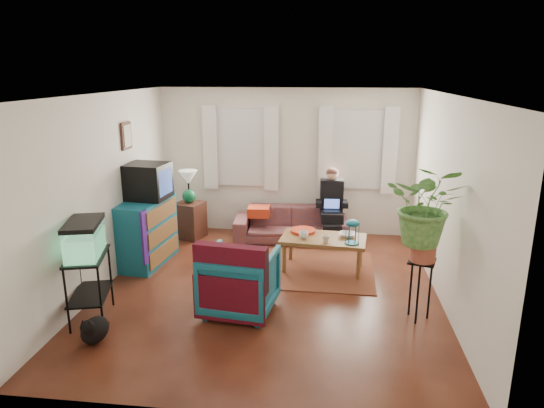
# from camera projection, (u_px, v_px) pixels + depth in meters

# --- Properties ---
(floor) EXTENTS (4.50, 5.00, 0.01)m
(floor) POSITION_uv_depth(u_px,v_px,m) (269.00, 289.00, 6.61)
(floor) COLOR #4F2B14
(floor) RESTS_ON ground
(ceiling) EXTENTS (4.50, 5.00, 0.01)m
(ceiling) POSITION_uv_depth(u_px,v_px,m) (268.00, 94.00, 5.91)
(ceiling) COLOR white
(ceiling) RESTS_ON wall_back
(wall_back) EXTENTS (4.50, 0.01, 2.60)m
(wall_back) POSITION_uv_depth(u_px,v_px,m) (286.00, 162.00, 8.65)
(wall_back) COLOR silver
(wall_back) RESTS_ON floor
(wall_front) EXTENTS (4.50, 0.01, 2.60)m
(wall_front) POSITION_uv_depth(u_px,v_px,m) (229.00, 276.00, 3.87)
(wall_front) COLOR silver
(wall_front) RESTS_ON floor
(wall_left) EXTENTS (0.01, 5.00, 2.60)m
(wall_left) POSITION_uv_depth(u_px,v_px,m) (103.00, 192.00, 6.52)
(wall_left) COLOR silver
(wall_left) RESTS_ON floor
(wall_right) EXTENTS (0.01, 5.00, 2.60)m
(wall_right) POSITION_uv_depth(u_px,v_px,m) (448.00, 203.00, 6.00)
(wall_right) COLOR silver
(wall_right) RESTS_ON floor
(window_left) EXTENTS (1.08, 0.04, 1.38)m
(window_left) POSITION_uv_depth(u_px,v_px,m) (241.00, 148.00, 8.66)
(window_left) COLOR white
(window_left) RESTS_ON wall_back
(window_right) EXTENTS (1.08, 0.04, 1.38)m
(window_right) POSITION_uv_depth(u_px,v_px,m) (357.00, 150.00, 8.42)
(window_right) COLOR white
(window_right) RESTS_ON wall_back
(curtains_left) EXTENTS (1.36, 0.06, 1.50)m
(curtains_left) POSITION_uv_depth(u_px,v_px,m) (241.00, 148.00, 8.58)
(curtains_left) COLOR white
(curtains_left) RESTS_ON wall_back
(curtains_right) EXTENTS (1.36, 0.06, 1.50)m
(curtains_right) POSITION_uv_depth(u_px,v_px,m) (358.00, 150.00, 8.35)
(curtains_right) COLOR white
(curtains_right) RESTS_ON wall_back
(picture_frame) EXTENTS (0.04, 0.32, 0.40)m
(picture_frame) POSITION_uv_depth(u_px,v_px,m) (127.00, 136.00, 7.15)
(picture_frame) COLOR #3D2616
(picture_frame) RESTS_ON wall_left
(area_rug) EXTENTS (2.03, 1.64, 0.01)m
(area_rug) POSITION_uv_depth(u_px,v_px,m) (306.00, 268.00, 7.29)
(area_rug) COLOR maroon
(area_rug) RESTS_ON floor
(sofa) EXTENTS (1.99, 0.88, 0.76)m
(sofa) POSITION_uv_depth(u_px,v_px,m) (291.00, 219.00, 8.45)
(sofa) COLOR brown
(sofa) RESTS_ON floor
(seated_person) EXTENTS (0.52, 0.63, 1.16)m
(seated_person) POSITION_uv_depth(u_px,v_px,m) (332.00, 209.00, 8.36)
(seated_person) COLOR black
(seated_person) RESTS_ON sofa
(side_table) EXTENTS (0.55, 0.55, 0.64)m
(side_table) POSITION_uv_depth(u_px,v_px,m) (190.00, 220.00, 8.59)
(side_table) COLOR #422F18
(side_table) RESTS_ON floor
(table_lamp) EXTENTS (0.41, 0.41, 0.58)m
(table_lamp) POSITION_uv_depth(u_px,v_px,m) (189.00, 188.00, 8.43)
(table_lamp) COLOR white
(table_lamp) RESTS_ON side_table
(dresser) EXTENTS (0.67, 1.17, 1.00)m
(dresser) POSITION_uv_depth(u_px,v_px,m) (146.00, 232.00, 7.41)
(dresser) COLOR #12616F
(dresser) RESTS_ON floor
(crt_tv) EXTENTS (0.67, 0.62, 0.54)m
(crt_tv) POSITION_uv_depth(u_px,v_px,m) (147.00, 181.00, 7.31)
(crt_tv) COLOR black
(crt_tv) RESTS_ON dresser
(aquarium_stand) EXTENTS (0.58, 0.81, 0.81)m
(aquarium_stand) POSITION_uv_depth(u_px,v_px,m) (90.00, 287.00, 5.73)
(aquarium_stand) COLOR black
(aquarium_stand) RESTS_ON floor
(aquarium) EXTENTS (0.52, 0.73, 0.43)m
(aquarium) POSITION_uv_depth(u_px,v_px,m) (84.00, 238.00, 5.56)
(aquarium) COLOR #7FD899
(aquarium) RESTS_ON aquarium_stand
(black_cat) EXTENTS (0.30, 0.43, 0.35)m
(black_cat) POSITION_uv_depth(u_px,v_px,m) (95.00, 327.00, 5.29)
(black_cat) COLOR black
(black_cat) RESTS_ON floor
(armchair) EXTENTS (0.94, 0.89, 0.86)m
(armchair) POSITION_uv_depth(u_px,v_px,m) (240.00, 278.00, 5.92)
(armchair) COLOR #126C71
(armchair) RESTS_ON floor
(serape_throw) EXTENTS (0.89, 0.31, 0.71)m
(serape_throw) POSITION_uv_depth(u_px,v_px,m) (230.00, 275.00, 5.57)
(serape_throw) COLOR #9E0A0A
(serape_throw) RESTS_ON armchair
(coffee_table) EXTENTS (1.30, 0.80, 0.51)m
(coffee_table) POSITION_uv_depth(u_px,v_px,m) (323.00, 254.00, 7.20)
(coffee_table) COLOR brown
(coffee_table) RESTS_ON floor
(cup_a) EXTENTS (0.15, 0.15, 0.11)m
(cup_a) POSITION_uv_depth(u_px,v_px,m) (304.00, 235.00, 7.07)
(cup_a) COLOR white
(cup_a) RESTS_ON coffee_table
(cup_b) EXTENTS (0.12, 0.12, 0.11)m
(cup_b) POSITION_uv_depth(u_px,v_px,m) (326.00, 239.00, 6.92)
(cup_b) COLOR beige
(cup_b) RESTS_ON coffee_table
(bowl) EXTENTS (0.27, 0.27, 0.06)m
(bowl) POSITION_uv_depth(u_px,v_px,m) (347.00, 235.00, 7.16)
(bowl) COLOR white
(bowl) RESTS_ON coffee_table
(snack_tray) EXTENTS (0.42, 0.42, 0.04)m
(snack_tray) POSITION_uv_depth(u_px,v_px,m) (303.00, 231.00, 7.36)
(snack_tray) COLOR #B21414
(snack_tray) RESTS_ON coffee_table
(birdcage) EXTENTS (0.22, 0.22, 0.36)m
(birdcage) POSITION_uv_depth(u_px,v_px,m) (352.00, 232.00, 6.83)
(birdcage) COLOR #115B6B
(birdcage) RESTS_ON coffee_table
(plant_stand) EXTENTS (0.40, 0.40, 0.75)m
(plant_stand) POSITION_uv_depth(u_px,v_px,m) (419.00, 290.00, 5.73)
(plant_stand) COLOR black
(plant_stand) RESTS_ON floor
(potted_plant) EXTENTS (1.04, 0.97, 0.95)m
(potted_plant) POSITION_uv_depth(u_px,v_px,m) (426.00, 218.00, 5.49)
(potted_plant) COLOR #599947
(potted_plant) RESTS_ON plant_stand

